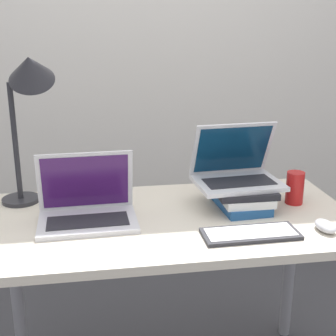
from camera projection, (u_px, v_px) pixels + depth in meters
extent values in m
cube|color=silver|center=(137.00, 32.00, 2.45)|extent=(8.00, 0.05, 2.70)
cube|color=beige|center=(169.00, 221.00, 1.64)|extent=(1.31, 0.67, 0.03)
cylinder|color=gray|center=(16.00, 287.00, 1.92)|extent=(0.05, 0.05, 0.72)
cylinder|color=gray|center=(290.00, 265.00, 2.10)|extent=(0.05, 0.05, 0.72)
cube|color=silver|center=(88.00, 222.00, 1.58)|extent=(0.34, 0.23, 0.02)
cube|color=#232328|center=(88.00, 221.00, 1.56)|extent=(0.27, 0.12, 0.00)
cube|color=silver|center=(85.00, 181.00, 1.62)|extent=(0.33, 0.06, 0.22)
cube|color=#381451|center=(85.00, 182.00, 1.62)|extent=(0.30, 0.05, 0.19)
cube|color=#235693|center=(241.00, 203.00, 1.71)|extent=(0.17, 0.24, 0.03)
cube|color=white|center=(242.00, 194.00, 1.72)|extent=(0.18, 0.25, 0.03)
cube|color=black|center=(242.00, 188.00, 1.71)|extent=(0.21, 0.24, 0.02)
cube|color=silver|center=(238.00, 183.00, 1.71)|extent=(0.32, 0.25, 0.02)
cube|color=#232328|center=(239.00, 182.00, 1.70)|extent=(0.26, 0.14, 0.00)
cube|color=silver|center=(232.00, 149.00, 1.74)|extent=(0.31, 0.12, 0.21)
cube|color=#0A2D4C|center=(233.00, 149.00, 1.74)|extent=(0.28, 0.10, 0.18)
cube|color=#28282D|center=(250.00, 234.00, 1.49)|extent=(0.31, 0.13, 0.01)
cube|color=silver|center=(251.00, 232.00, 1.49)|extent=(0.29, 0.10, 0.00)
ellipsoid|color=#B2B2B7|center=(325.00, 226.00, 1.53)|extent=(0.06, 0.10, 0.03)
cylinder|color=red|center=(295.00, 188.00, 1.74)|extent=(0.07, 0.07, 0.12)
cylinder|color=#28282D|center=(21.00, 200.00, 1.78)|extent=(0.14, 0.14, 0.01)
cylinder|color=#28282D|center=(15.00, 142.00, 1.71)|extent=(0.02, 0.02, 0.43)
cone|color=#28282D|center=(30.00, 69.00, 1.60)|extent=(0.16, 0.19, 0.17)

